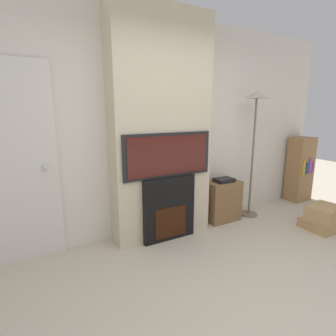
# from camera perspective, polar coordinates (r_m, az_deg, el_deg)

# --- Properties ---
(ground_plane) EXTENTS (14.00, 14.00, 0.00)m
(ground_plane) POSITION_cam_1_polar(r_m,az_deg,el_deg) (2.37, 23.40, -30.32)
(ground_plane) COLOR beige
(wall_back) EXTENTS (6.00, 0.06, 2.70)m
(wall_back) POSITION_cam_1_polar(r_m,az_deg,el_deg) (3.36, -3.01, 8.65)
(wall_back) COLOR silver
(wall_back) RESTS_ON ground_plane
(chimney_breast) EXTENTS (1.25, 0.33, 2.70)m
(chimney_breast) POSITION_cam_1_polar(r_m,az_deg,el_deg) (3.19, -1.45, 8.46)
(chimney_breast) COLOR beige
(chimney_breast) RESTS_ON ground_plane
(fireplace) EXTENTS (0.68, 0.15, 0.80)m
(fireplace) POSITION_cam_1_polar(r_m,az_deg,el_deg) (3.25, 0.01, -8.74)
(fireplace) COLOR black
(fireplace) RESTS_ON ground_plane
(television) EXTENTS (1.13, 0.07, 0.52)m
(television) POSITION_cam_1_polar(r_m,az_deg,el_deg) (3.07, 0.03, 2.84)
(television) COLOR black
(television) RESTS_ON fireplace
(floor_lamp) EXTENTS (0.32, 0.32, 1.84)m
(floor_lamp) POSITION_cam_1_polar(r_m,az_deg,el_deg) (3.98, 18.46, 10.24)
(floor_lamp) COLOR #726651
(floor_lamp) RESTS_ON ground_plane
(box_stack) EXTENTS (0.50, 0.43, 0.33)m
(box_stack) POSITION_cam_1_polar(r_m,az_deg,el_deg) (4.14, 30.68, -9.36)
(box_stack) COLOR tan
(box_stack) RESTS_ON ground_plane
(media_stand) EXTENTS (0.50, 0.34, 0.63)m
(media_stand) POSITION_cam_1_polar(r_m,az_deg,el_deg) (3.91, 11.57, -6.84)
(media_stand) COLOR brown
(media_stand) RESTS_ON ground_plane
(bookshelf) EXTENTS (0.40, 0.31, 1.12)m
(bookshelf) POSITION_cam_1_polar(r_m,az_deg,el_deg) (5.15, 26.76, -0.23)
(bookshelf) COLOR #997047
(bookshelf) RESTS_ON ground_plane
(entry_door) EXTENTS (0.90, 0.09, 2.06)m
(entry_door) POSITION_cam_1_polar(r_m,az_deg,el_deg) (3.01, -31.25, 0.28)
(entry_door) COLOR silver
(entry_door) RESTS_ON ground_plane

